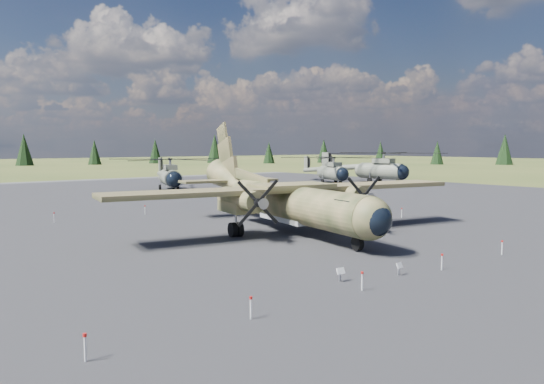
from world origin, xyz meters
TOP-DOWN VIEW (x-y plane):
  - ground at (0.00, 0.00)m, footprint 500.00×500.00m
  - apron at (0.00, 10.00)m, footprint 120.00×120.00m
  - transport_plane at (3.84, 0.87)m, footprint 27.03×24.31m
  - helicopter_near at (14.81, 38.93)m, footprint 22.61×22.61m
  - helicopter_mid at (42.35, 33.88)m, footprint 21.92×22.24m
  - helicopter_far at (49.37, 29.37)m, footprint 22.53×25.18m
  - info_placard_left at (-3.63, -11.85)m, footprint 0.44×0.22m
  - info_placard_right at (-0.52, -12.80)m, footprint 0.42×0.21m
  - barrier_fence at (-0.46, -0.08)m, footprint 33.12×29.62m
  - treeline at (2.54, -2.96)m, footprint 327.54×334.36m

SIDE VIEW (x-z plane):
  - ground at x=0.00m, z-range 0.00..0.00m
  - apron at x=0.00m, z-range -0.02..0.02m
  - info_placard_right at x=-0.52m, z-range 0.10..0.74m
  - info_placard_left at x=-3.63m, z-range 0.11..0.77m
  - barrier_fence at x=-0.46m, z-range 0.08..0.93m
  - transport_plane at x=3.84m, z-range -1.90..7.02m
  - helicopter_mid at x=42.35m, z-range 0.93..5.38m
  - helicopter_near at x=14.81m, z-range 0.94..5.45m
  - helicopter_far at x=49.37m, z-range 1.09..6.30m
  - treeline at x=2.54m, z-range -0.77..10.06m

